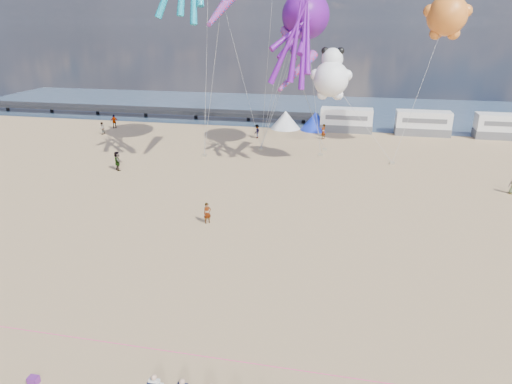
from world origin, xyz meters
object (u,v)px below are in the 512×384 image
Objects in this scene: beachgoer_4 at (117,161)px; kite_panda at (331,79)px; sandbag_d at (324,149)px; sandbag_b at (321,155)px; beachgoer_1 at (102,128)px; motorhome_1 at (423,123)px; motorhome_0 at (346,120)px; standing_person at (207,213)px; tent_blue at (315,121)px; windsock_left at (220,10)px; kite_teddy_orange at (447,15)px; sandbag_e at (261,149)px; sandbag_a at (204,155)px; beachgoer_2 at (257,131)px; beachgoer_5 at (323,132)px; windsock_mid at (297,72)px; kite_octopus_purple at (306,15)px; motorhome_2 at (504,126)px; windsock_right at (290,44)px; sandbag_c at (392,163)px; tent_white at (285,120)px; cooler_purple at (33,380)px; beachgoer_3 at (114,122)px.

beachgoer_4 is 0.33× the size of kite_panda.
sandbag_d is 0.09× the size of kite_panda.
beachgoer_1 is at bearing 171.35° from sandbag_b.
motorhome_0 is at bearing 180.00° from motorhome_1.
standing_person is 20.31m from sandbag_b.
windsock_left is (-7.19, -19.06, 13.26)m from tent_blue.
kite_teddy_orange reaches higher than sandbag_d.
tent_blue is 20.62m from kite_teddy_orange.
motorhome_1 is 13.20× the size of sandbag_e.
motorhome_1 reaches higher than sandbag_a.
beachgoer_2 is at bearing 67.31° from sandbag_a.
windsock_left is (-8.85, -6.62, 14.35)m from sandbag_b.
beachgoer_4 is (-17.18, -21.54, -0.27)m from tent_blue.
windsock_mid is at bearing 24.42° from beachgoer_5.
kite_octopus_purple reaches higher than sandbag_d.
kite_teddy_orange reaches higher than kite_panda.
sandbag_b is at bearing 36.97° from beachgoer_5.
standing_person is 3.05× the size of sandbag_d.
sandbag_e is (-28.08, -11.36, -1.39)m from motorhome_2.
standing_person is at bearing -122.88° from windsock_right.
motorhome_0 is at bearing -173.06° from beachgoer_5.
sandbag_d is (0.27, 2.28, 0.00)m from sandbag_b.
sandbag_c is at bearing -12.60° from sandbag_b.
motorhome_2 is 3.54× the size of beachgoer_5.
sandbag_a is (-6.51, -15.17, -1.09)m from tent_white.
kite_teddy_orange reaches higher than windsock_right.
beachgoer_5 is at bearing -157.90° from motorhome_1.
motorhome_2 is at bearing 51.72° from kite_octopus_purple.
tent_white is 8.00× the size of sandbag_c.
kite_teddy_orange is at bearing 35.83° from kite_octopus_purple.
beachgoer_4 is at bearing 101.47° from standing_person.
cooler_purple reaches higher than sandbag_b.
kite_octopus_purple reaches higher than kite_teddy_orange.
beachgoer_1 is 0.92× the size of beachgoer_2.
sandbag_a is (-11.89, -10.25, -0.82)m from beachgoer_5.
windsock_right is (-24.60, -15.15, 10.03)m from motorhome_2.
beachgoer_3 is 29.58m from windsock_mid.
windsock_mid is at bearing -145.59° from motorhome_2.
standing_person is at bearing 82.60° from cooler_purple.
beachgoer_4 is at bearing -151.81° from motorhome_2.
beachgoer_1 is 25.93m from windsock_left.
beachgoer_5 is at bearing 52.32° from windsock_right.
sandbag_e is 22.96m from kite_teddy_orange.
beachgoer_3 is at bearing -13.45° from beachgoer_4.
sandbag_d is 0.10× the size of windsock_right.
sandbag_a is (-10.51, -15.17, -1.09)m from tent_blue.
sandbag_c is 0.05× the size of kite_octopus_purple.
beachgoer_4 reaches higher than beachgoer_3.
kite_octopus_purple is at bearing 16.52° from sandbag_a.
beachgoer_3 is 0.97× the size of beachgoer_4.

